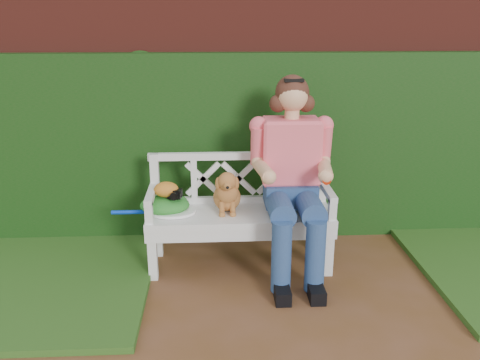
{
  "coord_description": "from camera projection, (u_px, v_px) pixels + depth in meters",
  "views": [
    {
      "loc": [
        -0.58,
        -2.79,
        2.01
      ],
      "look_at": [
        -0.38,
        1.06,
        0.75
      ],
      "focal_mm": 38.0,
      "sensor_mm": 36.0,
      "label": 1
    }
  ],
  "objects": [
    {
      "name": "ground",
      "position": [
        307.0,
        339.0,
        3.3
      ],
      "size": [
        60.0,
        60.0,
        0.0
      ],
      "primitive_type": "plane",
      "color": "brown"
    },
    {
      "name": "green_bag",
      "position": [
        165.0,
        204.0,
        4.1
      ],
      "size": [
        0.45,
        0.38,
        0.14
      ],
      "primitive_type": null,
      "rotation": [
        0.0,
        0.0,
        -0.19
      ],
      "color": "#276729",
      "rests_on": "garden_bench"
    },
    {
      "name": "garden_bench",
      "position": [
        240.0,
        238.0,
        4.21
      ],
      "size": [
        1.6,
        0.66,
        0.48
      ],
      "primitive_type": null,
      "rotation": [
        0.0,
        0.0,
        0.04
      ],
      "color": "white",
      "rests_on": "ground"
    },
    {
      "name": "seated_woman",
      "position": [
        291.0,
        172.0,
        4.04
      ],
      "size": [
        0.97,
        1.11,
        1.63
      ],
      "primitive_type": null,
      "rotation": [
        0.0,
        0.0,
        0.37
      ],
      "color": "#D03962",
      "rests_on": "ground"
    },
    {
      "name": "ivy_hedge",
      "position": [
        278.0,
        148.0,
        4.63
      ],
      "size": [
        10.0,
        0.18,
        1.7
      ],
      "primitive_type": "cube",
      "color": "#203B15",
      "rests_on": "ground"
    },
    {
      "name": "dog",
      "position": [
        227.0,
        190.0,
        4.09
      ],
      "size": [
        0.3,
        0.37,
        0.36
      ],
      "primitive_type": null,
      "rotation": [
        0.0,
        0.0,
        -0.19
      ],
      "color": "brown",
      "rests_on": "garden_bench"
    },
    {
      "name": "baseball_glove",
      "position": [
        166.0,
        190.0,
        4.05
      ],
      "size": [
        0.21,
        0.16,
        0.13
      ],
      "primitive_type": "ellipsoid",
      "rotation": [
        0.0,
        0.0,
        0.07
      ],
      "color": "#BD7120",
      "rests_on": "green_bag"
    },
    {
      "name": "brick_wall",
      "position": [
        275.0,
        116.0,
        4.76
      ],
      "size": [
        10.0,
        0.3,
        2.2
      ],
      "primitive_type": "cube",
      "color": "maroon",
      "rests_on": "ground"
    },
    {
      "name": "camera_item",
      "position": [
        175.0,
        193.0,
        4.04
      ],
      "size": [
        0.12,
        0.1,
        0.07
      ],
      "primitive_type": "cube",
      "rotation": [
        0.0,
        0.0,
        -0.2
      ],
      "color": "black",
      "rests_on": "green_bag"
    },
    {
      "name": "tennis_racket",
      "position": [
        169.0,
        211.0,
        4.09
      ],
      "size": [
        0.74,
        0.38,
        0.03
      ],
      "primitive_type": null,
      "rotation": [
        0.0,
        0.0,
        0.11
      ],
      "color": "white",
      "rests_on": "garden_bench"
    }
  ]
}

